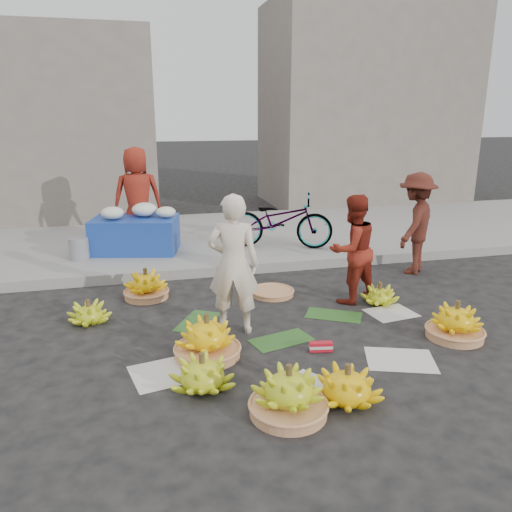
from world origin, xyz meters
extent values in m
plane|color=black|center=(0.00, 0.00, 0.00)|extent=(80.00, 80.00, 0.00)
cube|color=gray|center=(0.00, 2.20, 0.07)|extent=(40.00, 0.25, 0.15)
cube|color=gray|center=(0.00, 4.30, 0.06)|extent=(40.00, 4.00, 0.12)
cube|color=slate|center=(-4.00, 7.20, 2.00)|extent=(6.00, 3.00, 4.00)
cube|color=slate|center=(4.50, 7.70, 2.50)|extent=(5.00, 3.00, 5.00)
cylinder|color=#B1734A|center=(-0.91, -0.37, 0.04)|extent=(0.65, 0.65, 0.09)
cylinder|color=#49341D|center=(-0.91, -0.37, 0.39)|extent=(0.05, 0.05, 0.12)
cylinder|color=#49341D|center=(-1.05, -0.96, 0.28)|extent=(0.05, 0.05, 0.12)
cylinder|color=#B1734A|center=(-0.44, -1.50, 0.04)|extent=(0.62, 0.62, 0.09)
cylinder|color=#49341D|center=(-0.44, -1.50, 0.37)|extent=(0.05, 0.05, 0.12)
cylinder|color=#49341D|center=(0.08, -1.46, 0.29)|extent=(0.05, 0.05, 0.12)
cylinder|color=#B1734A|center=(1.72, -0.58, 0.04)|extent=(0.59, 0.59, 0.09)
cylinder|color=#49341D|center=(1.72, -0.58, 0.36)|extent=(0.05, 0.05, 0.12)
cylinder|color=#49341D|center=(1.41, 0.53, 0.22)|extent=(0.05, 0.05, 0.12)
cylinder|color=#49341D|center=(-2.11, 0.78, 0.22)|extent=(0.05, 0.05, 0.12)
cylinder|color=#B1734A|center=(-1.44, 1.44, 0.04)|extent=(0.56, 0.56, 0.09)
cylinder|color=#49341D|center=(-1.44, 1.44, 0.34)|extent=(0.05, 0.05, 0.12)
cylinder|color=#B1734A|center=(0.18, 1.15, 0.03)|extent=(0.65, 0.65, 0.06)
cube|color=red|center=(0.21, -0.54, 0.05)|extent=(0.24, 0.11, 0.10)
imported|color=beige|center=(-0.54, 0.17, 0.76)|extent=(0.64, 0.51, 1.53)
imported|color=maroon|center=(1.08, 0.70, 0.69)|extent=(0.79, 0.69, 1.37)
imported|color=maroon|center=(2.49, 1.60, 0.75)|extent=(1.09, 1.07, 1.50)
cube|color=navy|center=(-1.53, 3.39, 0.40)|extent=(1.50, 1.13, 0.56)
ellipsoid|color=silver|center=(-1.87, 3.33, 0.78)|extent=(0.36, 0.36, 0.20)
ellipsoid|color=silver|center=(-1.36, 3.44, 0.79)|extent=(0.40, 0.40, 0.22)
ellipsoid|color=silver|center=(-1.03, 3.28, 0.77)|extent=(0.31, 0.31, 0.17)
cylinder|color=slate|center=(-2.40, 3.11, 0.29)|extent=(0.30, 0.30, 0.34)
imported|color=maroon|center=(-1.46, 3.82, 0.96)|extent=(0.86, 0.61, 1.67)
imported|color=gray|center=(0.84, 3.06, 0.58)|extent=(1.20, 1.87, 0.93)
camera|label=1|loc=(-1.53, -4.83, 2.31)|focal=35.00mm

